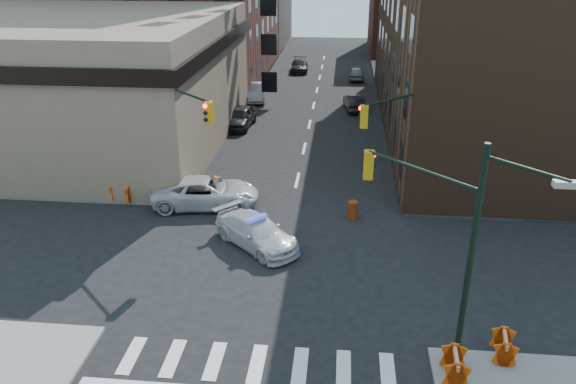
% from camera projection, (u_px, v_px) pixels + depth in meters
% --- Properties ---
extents(ground, '(140.00, 140.00, 0.00)m').
position_uv_depth(ground, '(279.00, 263.00, 25.70)').
color(ground, black).
rests_on(ground, ground).
extents(sidewalk_nw, '(34.00, 54.50, 0.15)m').
position_uv_depth(sidewalk_nw, '(93.00, 87.00, 57.59)').
color(sidewalk_nw, gray).
rests_on(sidewalk_nw, ground).
extents(sidewalk_ne, '(34.00, 54.50, 0.15)m').
position_uv_depth(sidewalk_ne, '(557.00, 98.00, 53.45)').
color(sidewalk_ne, gray).
rests_on(sidewalk_ne, ground).
extents(bank_building, '(22.00, 22.00, 9.00)m').
position_uv_depth(bank_building, '(71.00, 80.00, 40.46)').
color(bank_building, '#877159').
rests_on(bank_building, ground).
extents(commercial_row_ne, '(14.00, 34.00, 14.00)m').
position_uv_depth(commercial_row_ne, '(484.00, 38.00, 42.22)').
color(commercial_row_ne, '#462D1C').
rests_on(commercial_row_ne, ground).
extents(filler_ne, '(16.00, 16.00, 12.00)m').
position_uv_depth(filler_ne, '(432.00, 6.00, 74.89)').
color(filler_ne, '#59271C').
rests_on(filler_ne, ground).
extents(signal_pole_se, '(5.40, 5.27, 8.00)m').
position_uv_depth(signal_pole_se, '(443.00, 238.00, 18.27)').
color(signal_pole_se, black).
rests_on(signal_pole_se, sidewalk_se).
extents(signal_pole_nw, '(3.58, 3.67, 8.00)m').
position_uv_depth(signal_pole_nw, '(179.00, 133.00, 29.35)').
color(signal_pole_nw, black).
rests_on(signal_pole_nw, sidewalk_nw).
extents(signal_pole_ne, '(3.67, 3.58, 8.00)m').
position_uv_depth(signal_pole_ne, '(405.00, 140.00, 28.31)').
color(signal_pole_ne, black).
rests_on(signal_pole_ne, sidewalk_ne).
extents(tree_ne_near, '(3.00, 3.00, 4.85)m').
position_uv_depth(tree_ne_near, '(402.00, 73.00, 47.32)').
color(tree_ne_near, black).
rests_on(tree_ne_near, sidewalk_ne).
extents(tree_ne_far, '(3.00, 3.00, 4.85)m').
position_uv_depth(tree_ne_far, '(395.00, 56.00, 54.61)').
color(tree_ne_far, black).
rests_on(tree_ne_far, sidewalk_ne).
extents(police_car, '(4.99, 4.86, 1.44)m').
position_uv_depth(police_car, '(256.00, 232.00, 26.96)').
color(police_car, silver).
rests_on(police_car, ground).
extents(pickup, '(6.19, 3.48, 1.63)m').
position_uv_depth(pickup, '(206.00, 192.00, 31.09)').
color(pickup, silver).
rests_on(pickup, ground).
extents(parked_car_wnear, '(2.31, 4.93, 1.63)m').
position_uv_depth(parked_car_wnear, '(240.00, 117.00, 44.82)').
color(parked_car_wnear, black).
rests_on(parked_car_wnear, ground).
extents(parked_car_wfar, '(2.28, 4.97, 1.58)m').
position_uv_depth(parked_car_wfar, '(256.00, 92.00, 52.61)').
color(parked_car_wfar, gray).
rests_on(parked_car_wfar, ground).
extents(parked_car_wdeep, '(2.16, 4.81, 1.37)m').
position_uv_depth(parked_car_wdeep, '(299.00, 66.00, 64.79)').
color(parked_car_wdeep, black).
rests_on(parked_car_wdeep, ground).
extents(parked_car_enear, '(2.04, 4.38, 1.39)m').
position_uv_depth(parked_car_enear, '(354.00, 102.00, 49.52)').
color(parked_car_enear, black).
rests_on(parked_car_enear, ground).
extents(parked_car_efar, '(1.66, 4.04, 1.37)m').
position_uv_depth(parked_car_efar, '(356.00, 73.00, 60.86)').
color(parked_car_efar, gray).
rests_on(parked_car_efar, ground).
extents(pedestrian_a, '(0.61, 0.44, 1.55)m').
position_uv_depth(pedestrian_a, '(120.00, 186.00, 31.68)').
color(pedestrian_a, black).
rests_on(pedestrian_a, sidewalk_nw).
extents(pedestrian_b, '(0.93, 0.76, 1.77)m').
position_uv_depth(pedestrian_b, '(82.00, 169.00, 33.82)').
color(pedestrian_b, black).
rests_on(pedestrian_b, sidewalk_nw).
extents(pedestrian_c, '(1.02, 0.77, 1.62)m').
position_uv_depth(pedestrian_c, '(90.00, 171.00, 33.59)').
color(pedestrian_c, black).
rests_on(pedestrian_c, sidewalk_nw).
extents(barrel_road, '(0.55, 0.55, 0.97)m').
position_uv_depth(barrel_road, '(353.00, 210.00, 29.77)').
color(barrel_road, '#D04309').
rests_on(barrel_road, ground).
extents(barrel_bank, '(0.65, 0.65, 0.90)m').
position_uv_depth(barrel_bank, '(217.00, 184.00, 33.07)').
color(barrel_bank, orange).
rests_on(barrel_bank, ground).
extents(barricade_se_a, '(0.79, 1.30, 0.92)m').
position_uv_depth(barricade_se_a, '(504.00, 347.00, 19.41)').
color(barricade_se_a, '#CF4B09').
rests_on(barricade_se_a, sidewalk_se).
extents(barricade_se_b, '(0.73, 1.33, 0.97)m').
position_uv_depth(barricade_se_b, '(455.00, 366.00, 18.47)').
color(barricade_se_b, red).
rests_on(barricade_se_b, sidewalk_se).
extents(barricade_nw_a, '(1.45, 0.95, 1.00)m').
position_uv_depth(barricade_nw_a, '(123.00, 192.00, 31.49)').
color(barricade_nw_a, '#CA5109').
rests_on(barricade_nw_a, sidewalk_nw).
extents(barricade_nw_b, '(1.46, 0.89, 1.02)m').
position_uv_depth(barricade_nw_b, '(140.00, 182.00, 32.81)').
color(barricade_nw_b, '#D14909').
rests_on(barricade_nw_b, sidewalk_nw).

